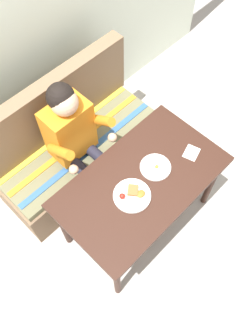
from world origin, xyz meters
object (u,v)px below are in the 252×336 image
at_px(couch, 75,147).
at_px(plate_eggs, 156,167).
at_px(table, 141,186).
at_px(plate_breakfast, 132,195).
at_px(person, 76,137).
at_px(napkin, 191,153).

relative_size(couch, plate_eggs, 6.59).
bearing_deg(table, plate_breakfast, -165.44).
bearing_deg(person, plate_eggs, -69.67).
distance_m(couch, napkin, 1.04).
bearing_deg(plate_eggs, napkin, -20.11).
xyz_separation_m(couch, napkin, (0.41, -0.87, 0.40)).
bearing_deg(table, napkin, -14.02).
bearing_deg(plate_breakfast, person, 85.25).
bearing_deg(table, couch, 90.00).
relative_size(couch, person, 1.19).
bearing_deg(table, person, 97.58).
distance_m(couch, plate_eggs, 0.88).
xyz_separation_m(table, plate_breakfast, (-0.13, -0.03, 0.09)).
relative_size(table, person, 0.99).
relative_size(person, plate_breakfast, 4.76).
bearing_deg(person, couch, 65.83).
bearing_deg(napkin, couch, 115.51).
bearing_deg(plate_eggs, couch, 100.43).
bearing_deg(couch, plate_breakfast, -99.26).
height_order(couch, plate_eggs, couch).
height_order(table, plate_breakfast, plate_breakfast).
bearing_deg(person, napkin, -54.60).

